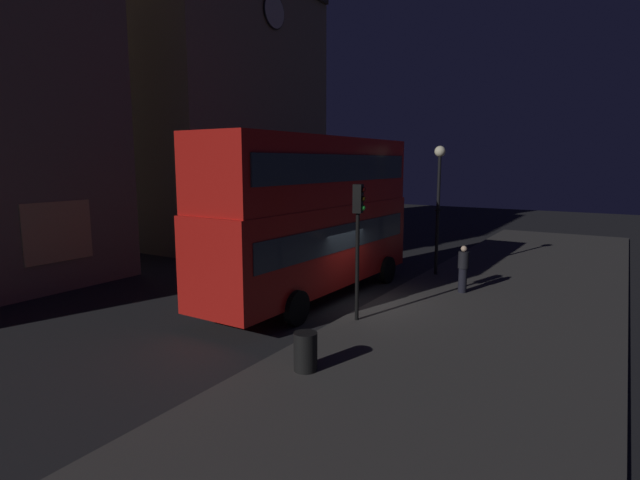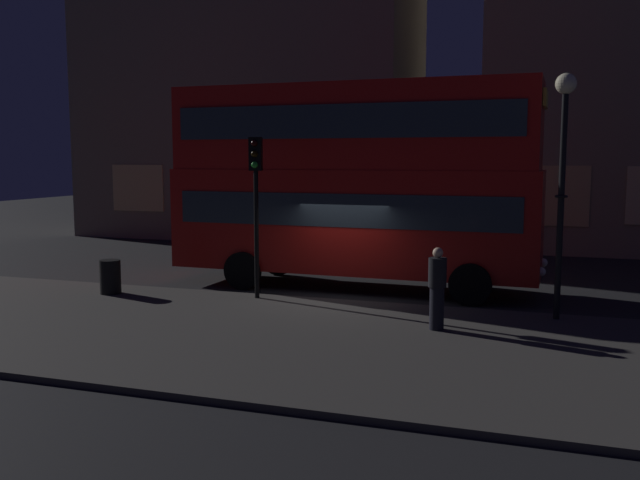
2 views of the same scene
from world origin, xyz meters
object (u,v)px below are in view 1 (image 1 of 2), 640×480
Objects in this scene: traffic_light_far_side at (352,203)px; street_lamp at (439,185)px; double_decker_bus at (313,210)px; pedestrian at (463,269)px; litter_bin at (306,351)px; traffic_light_near_kerb at (358,224)px.

traffic_light_far_side is 7.49m from street_lamp.
double_decker_bus is 6.27m from street_lamp.
pedestrian is 1.93× the size of litter_bin.
pedestrian is (3.16, -4.57, -2.20)m from double_decker_bus.
street_lamp reaches higher than pedestrian.
double_decker_bus reaches higher than traffic_light_far_side.
traffic_light_far_side is at bearing 24.32° from litter_bin.
pedestrian is (4.96, -1.83, -2.08)m from traffic_light_near_kerb.
double_decker_bus is at bearing 30.83° from litter_bin.
double_decker_bus reaches higher than litter_bin.
traffic_light_near_kerb is 4.56× the size of litter_bin.
pedestrian is at bearing -32.98° from traffic_light_near_kerb.
litter_bin is at bearing -0.70° from pedestrian.
litter_bin is at bearing -147.95° from double_decker_bus.
street_lamp is (7.38, 0.01, 0.86)m from traffic_light_near_kerb.
street_lamp is at bearing -136.43° from pedestrian.
litter_bin is (-3.98, -0.70, -2.52)m from traffic_light_near_kerb.
traffic_light_near_kerb is 4.76m from litter_bin.
pedestrian is at bearing -142.93° from street_lamp.
traffic_light_near_kerb is at bearing 10.02° from litter_bin.
street_lamp is at bearing 57.86° from traffic_light_far_side.
litter_bin is (-11.36, -0.71, -3.38)m from street_lamp.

